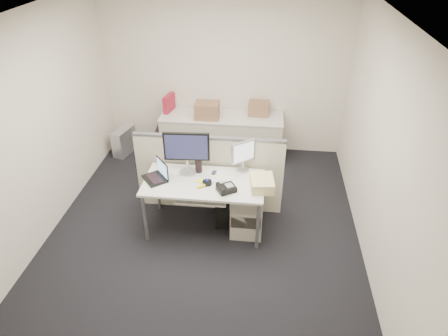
# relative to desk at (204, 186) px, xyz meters

# --- Properties ---
(floor) EXTENTS (4.00, 4.50, 0.01)m
(floor) POSITION_rel_desk_xyz_m (0.00, 0.00, -0.67)
(floor) COLOR black
(floor) RESTS_ON ground
(ceiling) EXTENTS (4.00, 4.50, 0.01)m
(ceiling) POSITION_rel_desk_xyz_m (0.00, 0.00, 2.04)
(ceiling) COLOR white
(ceiling) RESTS_ON ground
(wall_back) EXTENTS (4.00, 0.02, 2.70)m
(wall_back) POSITION_rel_desk_xyz_m (0.00, 2.25, 0.69)
(wall_back) COLOR silver
(wall_back) RESTS_ON ground
(wall_front) EXTENTS (4.00, 0.02, 2.70)m
(wall_front) POSITION_rel_desk_xyz_m (0.00, -2.25, 0.69)
(wall_front) COLOR silver
(wall_front) RESTS_ON ground
(wall_left) EXTENTS (0.02, 4.50, 2.70)m
(wall_left) POSITION_rel_desk_xyz_m (-2.00, 0.00, 0.69)
(wall_left) COLOR silver
(wall_left) RESTS_ON ground
(wall_right) EXTENTS (0.02, 4.50, 2.70)m
(wall_right) POSITION_rel_desk_xyz_m (2.00, 0.00, 0.69)
(wall_right) COLOR silver
(wall_right) RESTS_ON ground
(desk) EXTENTS (1.50, 0.75, 0.73)m
(desk) POSITION_rel_desk_xyz_m (0.00, 0.00, 0.00)
(desk) COLOR silver
(desk) RESTS_ON floor
(keyboard_tray) EXTENTS (0.62, 0.32, 0.02)m
(keyboard_tray) POSITION_rel_desk_xyz_m (0.00, -0.18, -0.04)
(keyboard_tray) COLOR silver
(keyboard_tray) RESTS_ON desk
(drawer_pedestal) EXTENTS (0.40, 0.55, 0.65)m
(drawer_pedestal) POSITION_rel_desk_xyz_m (0.55, 0.05, -0.34)
(drawer_pedestal) COLOR #AEA797
(drawer_pedestal) RESTS_ON floor
(cubicle_partition) EXTENTS (2.00, 0.06, 1.10)m
(cubicle_partition) POSITION_rel_desk_xyz_m (0.00, 0.45, -0.11)
(cubicle_partition) COLOR beige
(cubicle_partition) RESTS_ON floor
(back_counter) EXTENTS (2.00, 0.60, 0.72)m
(back_counter) POSITION_rel_desk_xyz_m (0.00, 1.93, -0.30)
(back_counter) COLOR #AEA797
(back_counter) RESTS_ON floor
(monitor_main) EXTENTS (0.59, 0.26, 0.57)m
(monitor_main) POSITION_rel_desk_xyz_m (-0.23, 0.18, 0.35)
(monitor_main) COLOR black
(monitor_main) RESTS_ON desk
(monitor_small) EXTENTS (0.37, 0.34, 0.41)m
(monitor_small) POSITION_rel_desk_xyz_m (0.46, 0.32, 0.27)
(monitor_small) COLOR #B7B7BC
(monitor_small) RESTS_ON desk
(laptop) EXTENTS (0.38, 0.39, 0.24)m
(laptop) POSITION_rel_desk_xyz_m (-0.62, -0.02, 0.18)
(laptop) COLOR black
(laptop) RESTS_ON desk
(trackball) EXTENTS (0.13, 0.13, 0.04)m
(trackball) POSITION_rel_desk_xyz_m (0.05, -0.05, 0.09)
(trackball) COLOR black
(trackball) RESTS_ON desk
(desk_phone) EXTENTS (0.27, 0.26, 0.07)m
(desk_phone) POSITION_rel_desk_xyz_m (0.30, -0.17, 0.10)
(desk_phone) COLOR black
(desk_phone) RESTS_ON desk
(paper_stack) EXTENTS (0.26, 0.30, 0.01)m
(paper_stack) POSITION_rel_desk_xyz_m (0.15, 0.12, 0.07)
(paper_stack) COLOR silver
(paper_stack) RESTS_ON desk
(sticky_pad) EXTENTS (0.10, 0.10, 0.01)m
(sticky_pad) POSITION_rel_desk_xyz_m (-0.05, 0.00, 0.07)
(sticky_pad) COLOR #F6F533
(sticky_pad) RESTS_ON desk
(travel_mug) EXTENTS (0.11, 0.11, 0.19)m
(travel_mug) POSITION_rel_desk_xyz_m (-0.10, 0.22, 0.16)
(travel_mug) COLOR black
(travel_mug) RESTS_ON desk
(banana) EXTENTS (0.15, 0.13, 0.04)m
(banana) POSITION_rel_desk_xyz_m (0.00, -0.12, 0.08)
(banana) COLOR yellow
(banana) RESTS_ON desk
(cellphone) EXTENTS (0.07, 0.11, 0.01)m
(cellphone) POSITION_rel_desk_xyz_m (0.10, 0.20, 0.07)
(cellphone) COLOR black
(cellphone) RESTS_ON desk
(manila_folders) EXTENTS (0.32, 0.38, 0.13)m
(manila_folders) POSITION_rel_desk_xyz_m (0.72, -0.05, 0.13)
(manila_folders) COLOR beige
(manila_folders) RESTS_ON desk
(keyboard) EXTENTS (0.47, 0.20, 0.03)m
(keyboard) POSITION_rel_desk_xyz_m (0.05, -0.14, -0.02)
(keyboard) COLOR black
(keyboard) RESTS_ON keyboard_tray
(pc_tower_desk) EXTENTS (0.25, 0.48, 0.43)m
(pc_tower_desk) POSITION_rel_desk_xyz_m (0.20, 0.20, -0.45)
(pc_tower_desk) COLOR black
(pc_tower_desk) RESTS_ON floor
(pc_tower_spare_dark) EXTENTS (0.22, 0.48, 0.44)m
(pc_tower_spare_dark) POSITION_rel_desk_xyz_m (-1.05, 2.03, -0.44)
(pc_tower_spare_dark) COLOR black
(pc_tower_spare_dark) RESTS_ON floor
(pc_tower_spare_silver) EXTENTS (0.30, 0.52, 0.45)m
(pc_tower_spare_silver) POSITION_rel_desk_xyz_m (-1.70, 1.82, -0.44)
(pc_tower_spare_silver) COLOR #B7B7BC
(pc_tower_spare_silver) RESTS_ON floor
(cardboard_box_left) EXTENTS (0.39, 0.30, 0.29)m
(cardboard_box_left) POSITION_rel_desk_xyz_m (-0.23, 1.82, 0.20)
(cardboard_box_left) COLOR #926146
(cardboard_box_left) RESTS_ON back_counter
(cardboard_box_right) EXTENTS (0.34, 0.27, 0.24)m
(cardboard_box_right) POSITION_rel_desk_xyz_m (0.60, 2.05, 0.18)
(cardboard_box_right) COLOR #926146
(cardboard_box_right) RESTS_ON back_counter
(red_binder) EXTENTS (0.14, 0.34, 0.31)m
(red_binder) POSITION_rel_desk_xyz_m (-0.90, 2.03, 0.21)
(red_binder) COLOR #A51930
(red_binder) RESTS_ON back_counter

